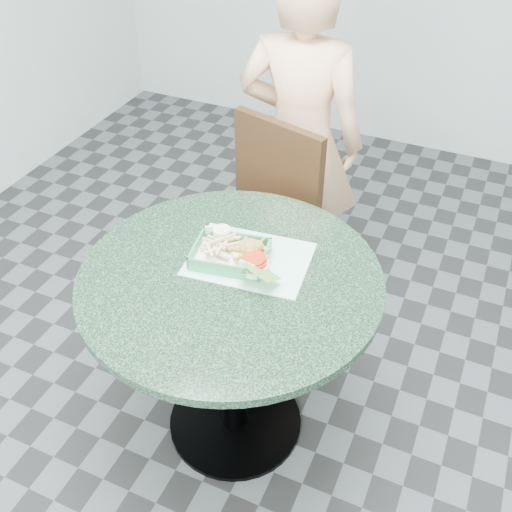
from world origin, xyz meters
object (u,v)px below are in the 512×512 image
at_px(dining_chair, 267,220).
at_px(sauce_ramekin, 227,236).
at_px(diner_person, 300,141).
at_px(food_basket, 230,261).
at_px(cafe_table, 232,318).
at_px(crab_sandwich, 250,256).

bearing_deg(dining_chair, sauce_ramekin, -67.45).
relative_size(dining_chair, diner_person, 0.61).
distance_m(diner_person, food_basket, 0.86).
relative_size(cafe_table, sauce_ramekin, 16.47).
height_order(cafe_table, food_basket, food_basket).
relative_size(diner_person, sauce_ramekin, 25.95).
bearing_deg(sauce_ramekin, dining_chair, 96.64).
height_order(diner_person, food_basket, diner_person).
relative_size(cafe_table, food_basket, 4.12).
xyz_separation_m(diner_person, food_basket, (0.08, -0.85, 0.01)).
xyz_separation_m(food_basket, crab_sandwich, (0.06, 0.01, 0.03)).
distance_m(cafe_table, diner_person, 0.94).
relative_size(diner_person, food_basket, 6.49).
bearing_deg(crab_sandwich, cafe_table, -113.07).
relative_size(dining_chair, food_basket, 3.98).
distance_m(food_basket, crab_sandwich, 0.07).
distance_m(diner_person, sauce_ramekin, 0.78).
bearing_deg(sauce_ramekin, crab_sandwich, -29.30).
bearing_deg(crab_sandwich, food_basket, -170.01).
bearing_deg(crab_sandwich, dining_chair, 107.36).
height_order(food_basket, sauce_ramekin, sauce_ramekin).
bearing_deg(dining_chair, crab_sandwich, -56.73).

